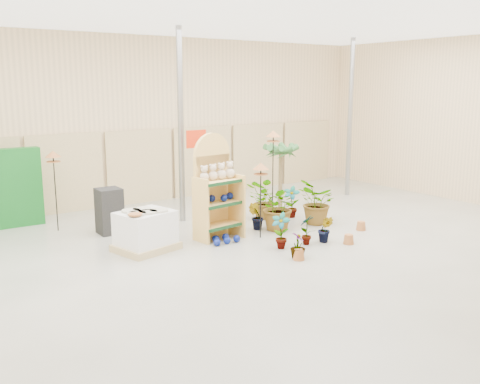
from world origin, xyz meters
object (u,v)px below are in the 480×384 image
at_px(bird_table_front, 261,169).
at_px(display_shelf, 215,191).
at_px(pallet_stack, 146,231).
at_px(potted_plant_2, 276,207).

bearing_deg(bird_table_front, display_shelf, 143.75).
distance_m(pallet_stack, bird_table_front, 2.68).
height_order(pallet_stack, bird_table_front, bird_table_front).
bearing_deg(display_shelf, potted_plant_2, -21.24).
relative_size(display_shelf, pallet_stack, 1.72).
bearing_deg(display_shelf, pallet_stack, 172.05).
relative_size(display_shelf, bird_table_front, 1.38).
distance_m(bird_table_front, potted_plant_2, 1.16).
height_order(display_shelf, bird_table_front, display_shelf).
distance_m(display_shelf, bird_table_front, 1.07).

